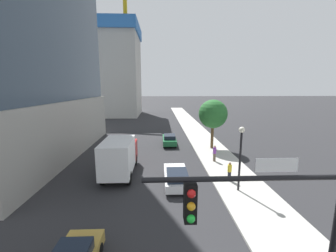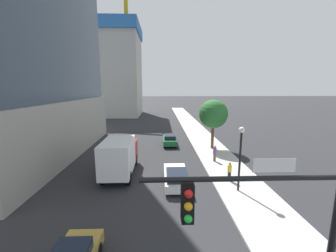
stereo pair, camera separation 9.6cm
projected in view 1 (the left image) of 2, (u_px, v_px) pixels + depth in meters
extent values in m
cube|color=#B2AFA8|center=(217.00, 157.00, 24.20)|extent=(4.25, 120.00, 0.15)
cube|color=#9E9B93|center=(2.00, 129.00, 24.14)|extent=(17.02, 24.88, 6.48)
cube|color=#B2AFA8|center=(116.00, 71.00, 60.51)|extent=(12.82, 15.79, 25.15)
cube|color=#2D6BB7|center=(114.00, 30.00, 58.54)|extent=(13.58, 16.74, 3.00)
cube|color=gold|center=(127.00, 54.00, 55.30)|extent=(0.90, 0.90, 33.09)
cylinder|color=black|center=(245.00, 179.00, 5.42)|extent=(5.25, 0.14, 0.14)
cube|color=black|center=(190.00, 202.00, 5.48)|extent=(0.32, 0.36, 1.05)
sphere|color=red|center=(191.00, 194.00, 5.23)|extent=(0.22, 0.22, 0.22)
sphere|color=orange|center=(191.00, 206.00, 5.29)|extent=(0.22, 0.22, 0.22)
sphere|color=green|center=(191.00, 219.00, 5.35)|extent=(0.22, 0.22, 0.22)
cube|color=white|center=(277.00, 165.00, 5.39)|extent=(1.10, 0.04, 0.36)
cylinder|color=black|center=(240.00, 162.00, 15.91)|extent=(0.16, 0.16, 4.54)
sphere|color=silver|center=(242.00, 130.00, 15.47)|extent=(0.44, 0.44, 0.44)
cylinder|color=brown|center=(212.00, 136.00, 27.38)|extent=(0.36, 0.36, 3.11)
sphere|color=#286B2D|center=(213.00, 114.00, 26.86)|extent=(3.63, 3.63, 3.63)
cube|color=silver|center=(176.00, 177.00, 17.69)|extent=(1.92, 4.78, 0.62)
cube|color=#19212D|center=(177.00, 175.00, 16.57)|extent=(1.61, 2.08, 0.57)
cylinder|color=black|center=(165.00, 172.00, 19.31)|extent=(0.22, 0.61, 0.61)
cylinder|color=black|center=(184.00, 172.00, 19.37)|extent=(0.22, 0.61, 0.61)
cylinder|color=black|center=(167.00, 189.00, 16.11)|extent=(0.22, 0.61, 0.61)
cylinder|color=black|center=(189.00, 189.00, 16.17)|extent=(0.22, 0.61, 0.61)
cylinder|color=black|center=(67.00, 251.00, 9.94)|extent=(0.22, 0.68, 0.68)
cylinder|color=black|center=(99.00, 250.00, 10.00)|extent=(0.22, 0.68, 0.68)
cube|color=#1E6638|center=(169.00, 140.00, 29.85)|extent=(1.81, 4.59, 0.70)
cube|color=#19212D|center=(169.00, 137.00, 29.23)|extent=(1.52, 1.99, 0.50)
cylinder|color=black|center=(163.00, 139.00, 31.40)|extent=(0.22, 0.70, 0.70)
cylinder|color=black|center=(174.00, 139.00, 31.47)|extent=(0.22, 0.70, 0.70)
cylinder|color=black|center=(164.00, 145.00, 28.33)|extent=(0.22, 0.70, 0.70)
cylinder|color=black|center=(176.00, 145.00, 28.39)|extent=(0.22, 0.70, 0.70)
cube|color=#B21E1E|center=(124.00, 150.00, 21.79)|extent=(2.48, 1.85, 1.92)
cube|color=white|center=(118.00, 156.00, 18.39)|extent=(2.48, 4.60, 2.77)
cylinder|color=black|center=(114.00, 160.00, 21.93)|extent=(0.30, 1.08, 1.08)
cylinder|color=black|center=(135.00, 160.00, 22.02)|extent=(0.30, 1.08, 1.08)
cylinder|color=black|center=(103.00, 178.00, 17.48)|extent=(0.30, 1.08, 1.08)
cylinder|color=black|center=(129.00, 178.00, 17.57)|extent=(0.30, 1.08, 1.08)
cylinder|color=brown|center=(214.00, 157.00, 22.67)|extent=(0.28, 0.28, 0.85)
cylinder|color=purple|center=(215.00, 151.00, 22.54)|extent=(0.34, 0.34, 0.65)
sphere|color=tan|center=(215.00, 146.00, 22.46)|extent=(0.23, 0.23, 0.23)
cylinder|color=black|center=(229.00, 176.00, 17.94)|extent=(0.28, 0.28, 0.78)
cylinder|color=gold|center=(230.00, 168.00, 17.82)|extent=(0.34, 0.34, 0.60)
sphere|color=#997051|center=(230.00, 164.00, 17.75)|extent=(0.21, 0.21, 0.21)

